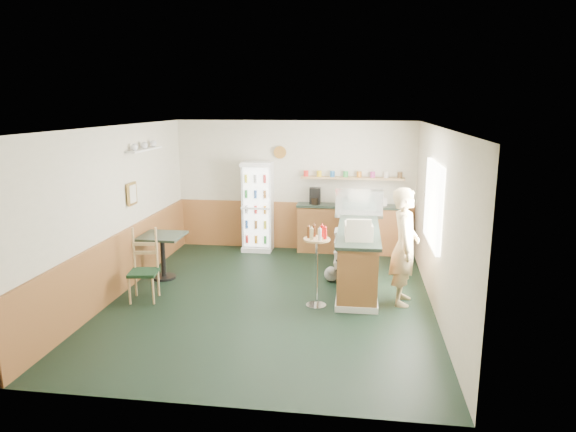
% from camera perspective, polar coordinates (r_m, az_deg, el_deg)
% --- Properties ---
extents(ground, '(6.00, 6.00, 0.00)m').
position_cam_1_polar(ground, '(8.27, -1.90, -9.18)').
color(ground, black).
rests_on(ground, ground).
extents(room_envelope, '(5.04, 6.02, 2.72)m').
position_cam_1_polar(room_envelope, '(8.58, -2.64, 2.22)').
color(room_envelope, beige).
rests_on(room_envelope, ground).
extents(service_counter, '(0.68, 3.01, 1.01)m').
position_cam_1_polar(service_counter, '(9.02, 7.75, -4.32)').
color(service_counter, '#A96936').
rests_on(service_counter, ground).
extents(back_counter, '(2.24, 0.42, 1.69)m').
position_cam_1_polar(back_counter, '(10.67, 6.95, -1.19)').
color(back_counter, '#A96936').
rests_on(back_counter, ground).
extents(drinks_fridge, '(0.62, 0.53, 1.87)m').
position_cam_1_polar(drinks_fridge, '(10.73, -3.39, 1.06)').
color(drinks_fridge, white).
rests_on(drinks_fridge, ground).
extents(display_case, '(0.87, 0.45, 0.49)m').
position_cam_1_polar(display_case, '(9.50, 7.91, 1.46)').
color(display_case, silver).
rests_on(display_case, service_counter).
extents(cash_register, '(0.44, 0.46, 0.24)m').
position_cam_1_polar(cash_register, '(7.91, 7.86, -1.70)').
color(cash_register, beige).
rests_on(cash_register, service_counter).
extents(shopkeeper, '(0.50, 0.65, 1.82)m').
position_cam_1_polar(shopkeeper, '(8.02, 12.82, -3.33)').
color(shopkeeper, tan).
rests_on(shopkeeper, ground).
extents(condiment_stand, '(0.40, 0.40, 1.25)m').
position_cam_1_polar(condiment_stand, '(7.73, 3.20, -4.40)').
color(condiment_stand, silver).
rests_on(condiment_stand, ground).
extents(newspaper_rack, '(0.09, 0.43, 0.68)m').
position_cam_1_polar(newspaper_rack, '(8.95, 5.48, -3.67)').
color(newspaper_rack, black).
rests_on(newspaper_rack, ground).
extents(cafe_table, '(0.73, 0.73, 0.79)m').
position_cam_1_polar(cafe_table, '(9.28, -13.76, -3.45)').
color(cafe_table, black).
rests_on(cafe_table, ground).
extents(cafe_chair, '(0.48, 0.48, 1.13)m').
position_cam_1_polar(cafe_chair, '(8.41, -15.58, -4.98)').
color(cafe_chair, black).
rests_on(cafe_chair, ground).
extents(dog_doorstop, '(0.25, 0.33, 0.30)m').
position_cam_1_polar(dog_doorstop, '(9.01, 4.83, -6.39)').
color(dog_doorstop, '#989792').
rests_on(dog_doorstop, ground).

